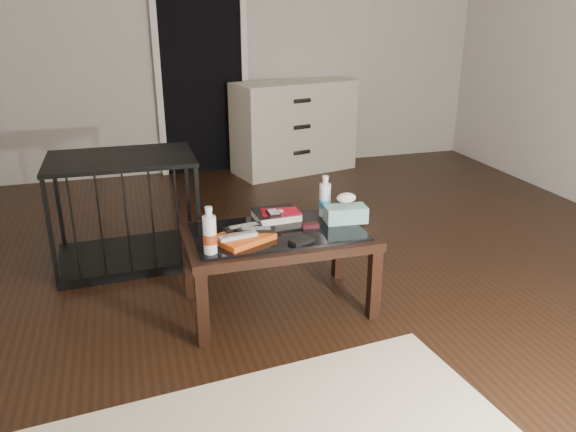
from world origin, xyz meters
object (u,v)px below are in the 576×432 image
object	(u,v)px
pet_crate	(128,228)
water_bottle_left	(210,230)
dresser	(294,127)
coffee_table	(278,242)
tissue_box	(346,214)
water_bottle_right	(325,196)
textbook	(276,215)

from	to	relation	value
pet_crate	water_bottle_left	size ratio (longest dim) A/B	3.92
dresser	pet_crate	world-z (taller)	dresser
coffee_table	pet_crate	bearing A→B (deg)	132.03
water_bottle_left	coffee_table	bearing A→B (deg)	24.79
pet_crate	tissue_box	size ratio (longest dim) A/B	4.05
pet_crate	water_bottle_right	world-z (taller)	pet_crate
water_bottle_right	pet_crate	bearing A→B (deg)	146.93
dresser	tissue_box	xyz separation A→B (m)	(-0.51, -2.63, 0.06)
pet_crate	tissue_box	world-z (taller)	pet_crate
textbook	tissue_box	distance (m)	0.39
pet_crate	tissue_box	bearing A→B (deg)	-38.73
coffee_table	dresser	size ratio (longest dim) A/B	0.78
coffee_table	water_bottle_left	size ratio (longest dim) A/B	4.20
textbook	water_bottle_right	bearing A→B (deg)	-10.09
coffee_table	textbook	size ratio (longest dim) A/B	4.00
coffee_table	tissue_box	bearing A→B (deg)	3.36
water_bottle_right	textbook	bearing A→B (deg)	173.79
pet_crate	water_bottle_left	bearing A→B (deg)	-72.95
dresser	tissue_box	size ratio (longest dim) A/B	5.58
textbook	water_bottle_left	distance (m)	0.57
water_bottle_left	tissue_box	distance (m)	0.82
textbook	tissue_box	bearing A→B (deg)	-27.30
water_bottle_right	tissue_box	world-z (taller)	water_bottle_right
water_bottle_left	tissue_box	size ratio (longest dim) A/B	1.03
pet_crate	water_bottle_right	distance (m)	1.36
pet_crate	dresser	bearing A→B (deg)	43.49
pet_crate	water_bottle_left	distance (m)	1.17
pet_crate	textbook	bearing A→B (deg)	-43.13
textbook	water_bottle_right	xyz separation A→B (m)	(0.28, -0.03, 0.10)
coffee_table	pet_crate	distance (m)	1.17
pet_crate	water_bottle_right	size ratio (longest dim) A/B	3.92
dresser	water_bottle_right	world-z (taller)	dresser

